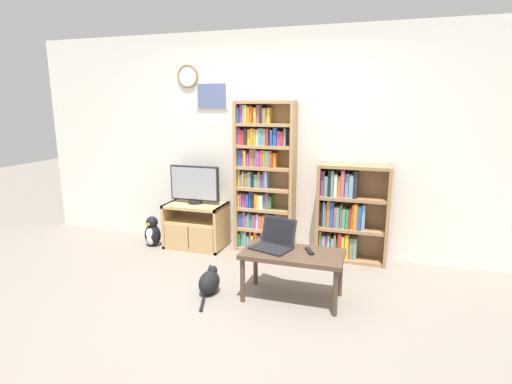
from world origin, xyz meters
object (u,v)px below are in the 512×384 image
Objects in this scene: television at (195,185)px; cat at (210,282)px; laptop at (274,241)px; penguin_figurine at (152,233)px; bookshelf_tall at (262,179)px; remote_near_laptop at (309,251)px; coffee_table at (293,258)px; tv_stand at (196,225)px; bookshelf_short at (347,214)px.

cat is at bearing -58.75° from television.
laptop is 1.99m from penguin_figurine.
bookshelf_tall reaches higher than cat.
remote_near_laptop is 0.33× the size of cat.
penguin_figurine is at bearing 174.39° from laptop.
coffee_table is 0.24m from laptop.
penguin_figurine is (-1.80, 0.78, -0.35)m from laptop.
laptop is 0.73m from cat.
television is at bearing 124.49° from cat.
bookshelf_tall reaches higher than coffee_table.
tv_stand reaches higher than cat.
laptop is 1.12× the size of penguin_figurine.
laptop is at bearing -67.56° from bookshelf_tall.
tv_stand is at bearing -65.27° from television.
laptop is at bearing 22.14° from cat.
remote_near_laptop is 0.43× the size of penguin_figurine.
television is at bearing -57.15° from remote_near_laptop.
remote_near_laptop is (0.14, 0.05, 0.07)m from coffee_table.
remote_near_laptop is at bearing -102.11° from bookshelf_short.
laptop is (1.26, -0.92, 0.24)m from tv_stand.
cat is (-0.57, -0.20, -0.41)m from laptop.
tv_stand is 1.03m from bookshelf_tall.
bookshelf_short reaches higher than remote_near_laptop.
coffee_table reaches higher than penguin_figurine.
bookshelf_tall is 4.70× the size of penguin_figurine.
television reaches higher than coffee_table.
bookshelf_tall reaches higher than television.
coffee_table is 2.17m from penguin_figurine.
bookshelf_tall is at bearing 87.22° from cat.
coffee_table reaches higher than cat.
television is at bearing -172.32° from bookshelf_tall.
tv_stand is at bearing 14.90° from penguin_figurine.
laptop reaches higher than coffee_table.
bookshelf_tall is 4.21× the size of laptop.
tv_stand is at bearing -56.46° from remote_near_laptop.
bookshelf_short is (1.84, 0.10, -0.25)m from television.
bookshelf_short is at bearing -0.62° from bookshelf_tall.
tv_stand is at bearing 145.79° from coffee_table.
bookshelf_tall reaches higher than remote_near_laptop.
remote_near_laptop is (-0.23, -1.08, -0.07)m from bookshelf_short.
tv_stand is 0.51m from television.
bookshelf_tall is 3.65× the size of cat.
television is at bearing 160.85° from laptop.
penguin_figurine is (-2.13, 0.80, -0.29)m from remote_near_laptop.
bookshelf_short is at bearing 6.79° from penguin_figurine.
bookshelf_short is 1.22× the size of coffee_table.
cat is at bearing -170.29° from coffee_table.
coffee_table is at bearing -1.14° from laptop.
cat is at bearing -14.88° from remote_near_laptop.
penguin_figurine is (-0.54, -0.14, -0.11)m from tv_stand.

